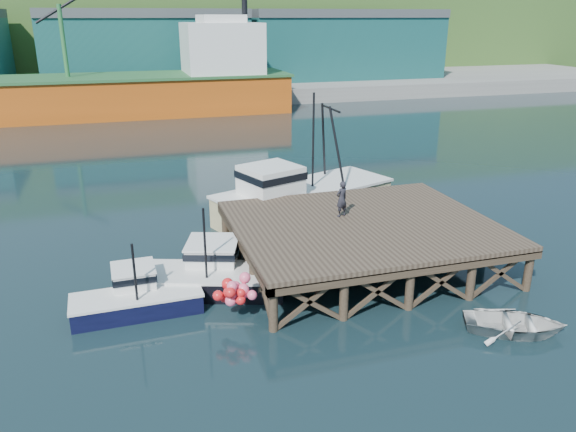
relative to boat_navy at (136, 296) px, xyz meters
name	(u,v)px	position (x,y,z in m)	size (l,w,h in m)	color
ground	(250,278)	(5.05, 1.59, -0.64)	(300.00, 300.00, 0.00)	black
wharf	(364,227)	(10.55, 1.40, 1.30)	(12.00, 10.00, 2.62)	brown
far_quay	(147,85)	(5.05, 71.59, 0.36)	(160.00, 40.00, 2.00)	gray
warehouse_mid	(146,50)	(5.05, 66.59, 5.86)	(28.00, 16.00, 9.00)	#195553
warehouse_right	(337,47)	(35.05, 66.59, 5.86)	(30.00, 16.00, 9.00)	#195553
cargo_ship	(83,88)	(-3.42, 49.59, 2.67)	(55.50, 10.00, 13.75)	#C65312
hillside	(133,17)	(5.05, 101.59, 10.36)	(220.00, 50.00, 22.00)	#2D511E
boat_navy	(136,296)	(0.00, 0.00, 0.00)	(5.16, 2.79, 3.20)	black
boat_black	(211,273)	(3.19, 1.05, 0.10)	(6.93, 5.75, 4.02)	black
trawler	(301,193)	(9.80, 8.65, 0.85)	(11.52, 7.36, 7.26)	#CABB83
dinghy	(515,323)	(13.48, -5.90, -0.26)	(2.66, 3.72, 0.77)	silver
dockworker	(342,199)	(9.86, 2.61, 2.36)	(0.64, 0.42, 1.75)	black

